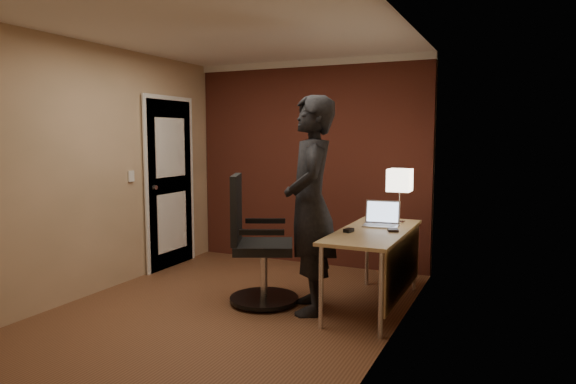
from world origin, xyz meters
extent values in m
plane|color=brown|center=(0.00, 0.00, 0.00)|extent=(4.00, 4.00, 0.00)
plane|color=white|center=(0.00, 0.00, 2.50)|extent=(4.00, 4.00, 0.00)
plane|color=tan|center=(0.00, 2.00, 1.25)|extent=(3.00, 0.00, 3.00)
plane|color=tan|center=(0.00, -2.00, 1.25)|extent=(3.00, 0.00, 3.00)
plane|color=tan|center=(-1.50, 0.00, 1.25)|extent=(0.00, 4.00, 4.00)
plane|color=tan|center=(1.50, 0.00, 1.25)|extent=(0.00, 4.00, 4.00)
cube|color=brown|center=(0.00, 1.97, 1.25)|extent=(2.98, 0.06, 2.50)
cube|color=silver|center=(0.00, 1.96, 2.46)|extent=(3.00, 0.08, 0.08)
cube|color=silver|center=(-1.46, 0.00, 2.46)|extent=(0.08, 4.00, 0.08)
cube|color=silver|center=(1.46, 0.00, 2.46)|extent=(0.08, 4.00, 0.08)
cube|color=silver|center=(-1.48, 1.10, 1.00)|extent=(0.05, 0.82, 2.02)
cube|color=silver|center=(-1.46, 1.10, 1.00)|extent=(0.02, 0.92, 2.12)
cylinder|color=silver|center=(-1.43, 0.77, 1.00)|extent=(0.05, 0.05, 0.05)
cube|color=silver|center=(-1.49, 0.45, 1.15)|extent=(0.02, 0.08, 0.12)
cube|color=tan|center=(1.18, 0.62, 0.71)|extent=(0.60, 1.50, 0.03)
cube|color=tan|center=(1.46, 0.62, 0.43)|extent=(0.02, 1.38, 0.54)
cylinder|color=silver|center=(0.93, -0.07, 0.35)|extent=(0.04, 0.04, 0.70)
cylinder|color=silver|center=(0.93, 1.31, 0.35)|extent=(0.04, 0.04, 0.70)
cylinder|color=silver|center=(1.43, -0.07, 0.35)|extent=(0.04, 0.04, 0.70)
cylinder|color=silver|center=(1.43, 1.31, 0.35)|extent=(0.04, 0.04, 0.70)
cube|color=silver|center=(1.30, 1.11, 0.74)|extent=(0.11, 0.11, 0.01)
cylinder|color=silver|center=(1.30, 1.11, 0.90)|extent=(0.01, 0.01, 0.30)
cube|color=white|center=(1.30, 1.11, 1.16)|extent=(0.22, 0.22, 0.22)
cube|color=silver|center=(1.19, 0.84, 0.74)|extent=(0.35, 0.26, 0.01)
cube|color=silver|center=(1.18, 0.96, 0.85)|extent=(0.33, 0.09, 0.22)
cube|color=#B2CCF2|center=(1.18, 0.95, 0.85)|extent=(0.30, 0.08, 0.19)
cube|color=gray|center=(1.19, 0.83, 0.75)|extent=(0.29, 0.16, 0.00)
cube|color=black|center=(1.00, 0.43, 0.75)|extent=(0.08, 0.11, 0.03)
cube|color=black|center=(1.36, 0.63, 0.74)|extent=(0.12, 0.13, 0.02)
cylinder|color=black|center=(0.21, 0.31, 0.05)|extent=(0.65, 0.65, 0.03)
cylinder|color=silver|center=(0.21, 0.31, 0.29)|extent=(0.07, 0.07, 0.49)
cube|color=black|center=(0.21, 0.31, 0.55)|extent=(0.71, 0.71, 0.08)
cube|color=black|center=(-0.02, 0.20, 0.91)|extent=(0.25, 0.47, 0.64)
cube|color=black|center=(0.09, 0.59, 0.75)|extent=(0.39, 0.21, 0.05)
cube|color=black|center=(0.33, 0.03, 0.75)|extent=(0.39, 0.21, 0.05)
imported|color=black|center=(0.68, 0.31, 0.97)|extent=(0.71, 0.84, 1.95)
camera|label=1|loc=(2.38, -3.91, 1.59)|focal=32.00mm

